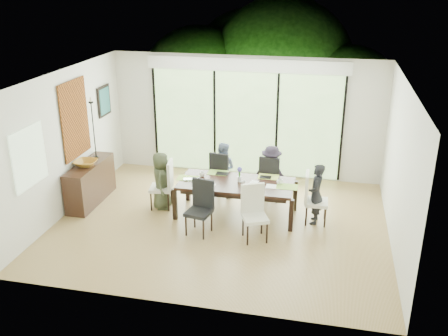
% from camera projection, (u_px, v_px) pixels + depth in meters
% --- Properties ---
extents(floor, '(6.00, 5.00, 0.01)m').
position_uv_depth(floor, '(221.00, 223.00, 9.25)').
color(floor, brown).
rests_on(floor, ground).
extents(ceiling, '(6.00, 5.00, 0.01)m').
position_uv_depth(ceiling, '(221.00, 78.00, 8.26)').
color(ceiling, white).
rests_on(ceiling, wall_back).
extents(wall_back, '(6.00, 0.02, 2.70)m').
position_uv_depth(wall_back, '(246.00, 117.00, 11.03)').
color(wall_back, silver).
rests_on(wall_back, floor).
extents(wall_front, '(6.00, 0.02, 2.70)m').
position_uv_depth(wall_front, '(178.00, 219.00, 6.47)').
color(wall_front, white).
rests_on(wall_front, floor).
extents(wall_left, '(0.02, 5.00, 2.70)m').
position_uv_depth(wall_left, '(65.00, 143.00, 9.35)').
color(wall_left, beige).
rests_on(wall_left, floor).
extents(wall_right, '(0.02, 5.00, 2.70)m').
position_uv_depth(wall_right, '(400.00, 168.00, 8.15)').
color(wall_right, beige).
rests_on(wall_right, floor).
extents(glass_doors, '(4.20, 0.02, 2.30)m').
position_uv_depth(glass_doors, '(245.00, 124.00, 11.05)').
color(glass_doors, '#598C3F').
rests_on(glass_doors, wall_back).
extents(blinds_header, '(4.40, 0.06, 0.28)m').
position_uv_depth(blinds_header, '(246.00, 65.00, 10.57)').
color(blinds_header, white).
rests_on(blinds_header, wall_back).
extents(mullion_a, '(0.05, 0.04, 2.30)m').
position_uv_depth(mullion_a, '(155.00, 118.00, 11.46)').
color(mullion_a, black).
rests_on(mullion_a, wall_back).
extents(mullion_b, '(0.05, 0.04, 2.30)m').
position_uv_depth(mullion_b, '(215.00, 122.00, 11.18)').
color(mullion_b, black).
rests_on(mullion_b, wall_back).
extents(mullion_c, '(0.05, 0.04, 2.30)m').
position_uv_depth(mullion_c, '(277.00, 126.00, 10.90)').
color(mullion_c, black).
rests_on(mullion_c, wall_back).
extents(mullion_d, '(0.05, 0.04, 2.30)m').
position_uv_depth(mullion_d, '(342.00, 130.00, 10.62)').
color(mullion_d, black).
rests_on(mullion_d, wall_back).
extents(side_window, '(0.02, 0.90, 1.00)m').
position_uv_depth(side_window, '(29.00, 157.00, 8.20)').
color(side_window, '#8CAD7F').
rests_on(side_window, wall_left).
extents(deck, '(6.00, 1.80, 0.10)m').
position_uv_depth(deck, '(251.00, 162.00, 12.35)').
color(deck, brown).
rests_on(deck, ground).
extents(rail_top, '(6.00, 0.08, 0.06)m').
position_uv_depth(rail_top, '(257.00, 130.00, 12.86)').
color(rail_top, '#503A22').
rests_on(rail_top, deck).
extents(foliage_left, '(3.20, 3.20, 3.20)m').
position_uv_depth(foliage_left, '(199.00, 84.00, 13.80)').
color(foliage_left, '#14380F').
rests_on(foliage_left, ground).
extents(foliage_mid, '(4.00, 4.00, 4.00)m').
position_uv_depth(foliage_mid, '(281.00, 71.00, 13.78)').
color(foliage_mid, '#14380F').
rests_on(foliage_mid, ground).
extents(foliage_right, '(2.80, 2.80, 2.80)m').
position_uv_depth(foliage_right, '(346.00, 100.00, 12.89)').
color(foliage_right, '#14380F').
rests_on(foliage_right, ground).
extents(foliage_far, '(3.60, 3.60, 3.60)m').
position_uv_depth(foliage_far, '(250.00, 71.00, 14.68)').
color(foliage_far, '#14380F').
rests_on(foliage_far, ground).
extents(table_top, '(2.13, 0.98, 0.05)m').
position_uv_depth(table_top, '(236.00, 184.00, 9.34)').
color(table_top, black).
rests_on(table_top, floor).
extents(table_apron, '(1.96, 0.80, 0.09)m').
position_uv_depth(table_apron, '(236.00, 188.00, 9.37)').
color(table_apron, black).
rests_on(table_apron, floor).
extents(table_leg_fl, '(0.08, 0.08, 0.61)m').
position_uv_depth(table_leg_fl, '(175.00, 204.00, 9.29)').
color(table_leg_fl, black).
rests_on(table_leg_fl, floor).
extents(table_leg_fr, '(0.08, 0.08, 0.61)m').
position_uv_depth(table_leg_fr, '(291.00, 215.00, 8.86)').
color(table_leg_fr, black).
rests_on(table_leg_fr, floor).
extents(table_leg_bl, '(0.08, 0.08, 0.61)m').
position_uv_depth(table_leg_bl, '(188.00, 186.00, 10.07)').
color(table_leg_bl, black).
rests_on(table_leg_bl, floor).
extents(table_leg_br, '(0.08, 0.08, 0.61)m').
position_uv_depth(table_leg_br, '(295.00, 196.00, 9.64)').
color(table_leg_br, black).
rests_on(table_leg_br, floor).
extents(chair_left_end, '(0.47, 0.47, 0.98)m').
position_uv_depth(chair_left_end, '(161.00, 184.00, 9.69)').
color(chair_left_end, silver).
rests_on(chair_left_end, floor).
extents(chair_right_end, '(0.42, 0.42, 0.98)m').
position_uv_depth(chair_right_end, '(317.00, 198.00, 9.10)').
color(chair_right_end, white).
rests_on(chair_right_end, floor).
extents(chair_far_left, '(0.48, 0.48, 0.98)m').
position_uv_depth(chair_far_left, '(223.00, 173.00, 10.26)').
color(chair_far_left, black).
rests_on(chair_far_left, floor).
extents(chair_far_right, '(0.45, 0.45, 0.98)m').
position_uv_depth(chair_far_right, '(271.00, 177.00, 10.06)').
color(chair_far_right, black).
rests_on(chair_far_right, floor).
extents(chair_near_left, '(0.48, 0.48, 0.98)m').
position_uv_depth(chair_near_left, '(199.00, 208.00, 8.70)').
color(chair_near_left, black).
rests_on(chair_near_left, floor).
extents(chair_near_right, '(0.54, 0.54, 0.98)m').
position_uv_depth(chair_near_right, '(255.00, 214.00, 8.50)').
color(chair_near_right, silver).
rests_on(chair_near_right, floor).
extents(person_left_end, '(0.41, 0.58, 1.15)m').
position_uv_depth(person_left_end, '(161.00, 180.00, 9.66)').
color(person_left_end, '#3C442D').
rests_on(person_left_end, floor).
extents(person_right_end, '(0.35, 0.54, 1.15)m').
position_uv_depth(person_right_end, '(316.00, 194.00, 9.07)').
color(person_right_end, black).
rests_on(person_right_end, floor).
extents(person_far_left, '(0.58, 0.41, 1.15)m').
position_uv_depth(person_far_left, '(222.00, 169.00, 10.21)').
color(person_far_left, slate).
rests_on(person_far_left, floor).
extents(person_far_right, '(0.60, 0.44, 1.15)m').
position_uv_depth(person_far_right, '(271.00, 173.00, 10.01)').
color(person_far_right, black).
rests_on(person_far_right, floor).
extents(placemat_left, '(0.39, 0.28, 0.01)m').
position_uv_depth(placemat_left, '(188.00, 178.00, 9.52)').
color(placemat_left, '#7FA23A').
rests_on(placemat_left, table_top).
extents(placemat_right, '(0.39, 0.28, 0.01)m').
position_uv_depth(placemat_right, '(287.00, 187.00, 9.14)').
color(placemat_right, '#7CAA3C').
rests_on(placemat_right, table_top).
extents(placemat_far_l, '(0.39, 0.28, 0.01)m').
position_uv_depth(placemat_far_l, '(218.00, 173.00, 9.78)').
color(placemat_far_l, '#78A239').
rests_on(placemat_far_l, table_top).
extents(placemat_far_r, '(0.39, 0.28, 0.01)m').
position_uv_depth(placemat_far_r, '(268.00, 177.00, 9.58)').
color(placemat_far_r, '#B0C446').
rests_on(placemat_far_r, table_top).
extents(placemat_paper, '(0.39, 0.28, 0.01)m').
position_uv_depth(placemat_paper, '(204.00, 186.00, 9.17)').
color(placemat_paper, white).
rests_on(placemat_paper, table_top).
extents(tablet_far_l, '(0.23, 0.16, 0.01)m').
position_uv_depth(tablet_far_l, '(222.00, 174.00, 9.71)').
color(tablet_far_l, black).
rests_on(tablet_far_l, table_top).
extents(tablet_far_r, '(0.21, 0.15, 0.01)m').
position_uv_depth(tablet_far_r, '(265.00, 177.00, 9.54)').
color(tablet_far_r, black).
rests_on(tablet_far_r, table_top).
extents(papers, '(0.27, 0.20, 0.00)m').
position_uv_depth(papers, '(273.00, 187.00, 9.14)').
color(papers, white).
rests_on(papers, table_top).
extents(platter_base, '(0.23, 0.23, 0.02)m').
position_uv_depth(platter_base, '(204.00, 185.00, 9.16)').
color(platter_base, white).
rests_on(platter_base, table_top).
extents(platter_snacks, '(0.18, 0.18, 0.01)m').
position_uv_depth(platter_snacks, '(204.00, 185.00, 9.16)').
color(platter_snacks, orange).
rests_on(platter_snacks, table_top).
extents(vase, '(0.07, 0.07, 0.11)m').
position_uv_depth(vase, '(239.00, 179.00, 9.35)').
color(vase, silver).
rests_on(vase, table_top).
extents(hyacinth_stems, '(0.04, 0.04, 0.14)m').
position_uv_depth(hyacinth_stems, '(240.00, 174.00, 9.31)').
color(hyacinth_stems, '#337226').
rests_on(hyacinth_stems, table_top).
extents(hyacinth_blooms, '(0.10, 0.10, 0.10)m').
position_uv_depth(hyacinth_blooms, '(240.00, 169.00, 9.27)').
color(hyacinth_blooms, '#4F44AA').
rests_on(hyacinth_blooms, table_top).
extents(laptop, '(0.33, 0.26, 0.02)m').
position_uv_depth(laptop, '(191.00, 180.00, 9.40)').
color(laptop, silver).
rests_on(laptop, table_top).
extents(cup_a, '(0.13, 0.13, 0.09)m').
position_uv_depth(cup_a, '(202.00, 174.00, 9.59)').
color(cup_a, white).
rests_on(cup_a, table_top).
extents(cup_b, '(0.12, 0.12, 0.08)m').
position_uv_depth(cup_b, '(243.00, 183.00, 9.19)').
color(cup_b, white).
rests_on(cup_b, table_top).
extents(cup_c, '(0.13, 0.13, 0.09)m').
position_uv_depth(cup_c, '(280.00, 182.00, 9.25)').
color(cup_c, white).
rests_on(cup_c, table_top).
extents(book, '(0.19, 0.23, 0.02)m').
position_uv_depth(book, '(250.00, 182.00, 9.32)').
color(book, white).
rests_on(book, table_top).
extents(sideboard, '(0.41, 1.45, 0.82)m').
position_uv_depth(sideboard, '(90.00, 183.00, 9.97)').
color(sideboard, black).
rests_on(sideboard, floor).
extents(bowl, '(0.43, 0.43, 0.11)m').
position_uv_depth(bowl, '(86.00, 163.00, 9.71)').
color(bowl, '#986821').
rests_on(bowl, sideboard).
extents(candlestick_base, '(0.09, 0.09, 0.04)m').
position_uv_depth(candlestick_base, '(96.00, 157.00, 10.13)').
color(candlestick_base, black).
rests_on(candlestick_base, sideboard).
extents(candlestick_shaft, '(0.02, 0.02, 1.13)m').
position_uv_depth(candlestick_shaft, '(94.00, 130.00, 9.92)').
color(candlestick_shaft, black).
rests_on(candlestick_shaft, sideboard).
extents(candlestick_pan, '(0.09, 0.09, 0.03)m').
position_uv_depth(candlestick_pan, '(91.00, 102.00, 9.71)').
color(candlestick_pan, black).
rests_on(candlestick_pan, sideboard).
extents(candle, '(0.03, 0.03, 0.09)m').
position_uv_depth(candle, '(91.00, 100.00, 9.69)').
color(candle, silver).
rests_on(candle, sideboard).
extents(tapestry, '(0.02, 1.00, 1.50)m').
position_uv_depth(tapestry, '(75.00, 119.00, 9.58)').
color(tapestry, '#9A4916').
rests_on(tapestry, wall_left).
extents(art_frame, '(0.03, 0.55, 0.65)m').
position_uv_depth(art_frame, '(104.00, 101.00, 10.74)').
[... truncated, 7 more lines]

